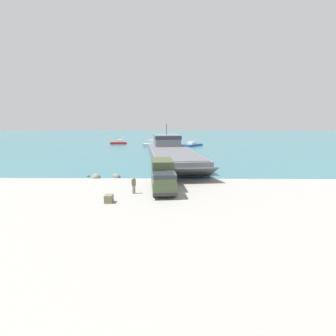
{
  "coord_description": "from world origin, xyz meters",
  "views": [
    {
      "loc": [
        0.85,
        -28.25,
        7.66
      ],
      "look_at": [
        0.31,
        4.22,
        1.79
      ],
      "focal_mm": 28.0,
      "sensor_mm": 36.0,
      "label": 1
    }
  ],
  "objects_px": {
    "moored_boat_b": "(119,143)",
    "moored_boat_c": "(152,145)",
    "moored_boat_a": "(193,145)",
    "cargo_crate": "(109,199)",
    "landing_craft": "(171,151)",
    "military_truck": "(163,176)",
    "soldier_on_ramp": "(134,184)"
  },
  "relations": [
    {
      "from": "moored_boat_b",
      "to": "moored_boat_c",
      "type": "xyz_separation_m",
      "value": [
        11.73,
        -9.34,
        0.2
      ]
    },
    {
      "from": "moored_boat_c",
      "to": "cargo_crate",
      "type": "bearing_deg",
      "value": -0.07
    },
    {
      "from": "military_truck",
      "to": "moored_boat_a",
      "type": "relative_size",
      "value": 1.07
    },
    {
      "from": "military_truck",
      "to": "moored_boat_a",
      "type": "bearing_deg",
      "value": 166.1
    },
    {
      "from": "soldier_on_ramp",
      "to": "moored_boat_c",
      "type": "height_order",
      "value": "moored_boat_c"
    },
    {
      "from": "moored_boat_b",
      "to": "moored_boat_c",
      "type": "height_order",
      "value": "moored_boat_c"
    },
    {
      "from": "moored_boat_b",
      "to": "cargo_crate",
      "type": "distance_m",
      "value": 64.13
    },
    {
      "from": "landing_craft",
      "to": "cargo_crate",
      "type": "bearing_deg",
      "value": -108.47
    },
    {
      "from": "military_truck",
      "to": "moored_boat_c",
      "type": "height_order",
      "value": "military_truck"
    },
    {
      "from": "soldier_on_ramp",
      "to": "cargo_crate",
      "type": "relative_size",
      "value": 2.03
    },
    {
      "from": "landing_craft",
      "to": "moored_boat_b",
      "type": "xyz_separation_m",
      "value": [
        -17.51,
        34.21,
        -1.12
      ]
    },
    {
      "from": "moored_boat_a",
      "to": "moored_boat_c",
      "type": "distance_m",
      "value": 12.58
    },
    {
      "from": "moored_boat_a",
      "to": "cargo_crate",
      "type": "distance_m",
      "value": 57.59
    },
    {
      "from": "military_truck",
      "to": "moored_boat_b",
      "type": "relative_size",
      "value": 1.32
    },
    {
      "from": "soldier_on_ramp",
      "to": "moored_boat_b",
      "type": "bearing_deg",
      "value": -3.07
    },
    {
      "from": "cargo_crate",
      "to": "moored_boat_b",
      "type": "bearing_deg",
      "value": 100.63
    },
    {
      "from": "landing_craft",
      "to": "soldier_on_ramp",
      "type": "distance_m",
      "value": 25.95
    },
    {
      "from": "landing_craft",
      "to": "moored_boat_c",
      "type": "relative_size",
      "value": 6.54
    },
    {
      "from": "military_truck",
      "to": "soldier_on_ramp",
      "type": "relative_size",
      "value": 3.96
    },
    {
      "from": "landing_craft",
      "to": "soldier_on_ramp",
      "type": "relative_size",
      "value": 19.26
    },
    {
      "from": "military_truck",
      "to": "moored_boat_c",
      "type": "relative_size",
      "value": 1.34
    },
    {
      "from": "soldier_on_ramp",
      "to": "landing_craft",
      "type": "bearing_deg",
      "value": -24.33
    },
    {
      "from": "military_truck",
      "to": "moored_boat_c",
      "type": "xyz_separation_m",
      "value": [
        -5.07,
        49.36,
        -0.99
      ]
    },
    {
      "from": "military_truck",
      "to": "cargo_crate",
      "type": "distance_m",
      "value": 6.72
    },
    {
      "from": "landing_craft",
      "to": "moored_boat_c",
      "type": "xyz_separation_m",
      "value": [
        -5.78,
        24.87,
        -0.92
      ]
    },
    {
      "from": "soldier_on_ramp",
      "to": "moored_boat_a",
      "type": "height_order",
      "value": "soldier_on_ramp"
    },
    {
      "from": "moored_boat_a",
      "to": "military_truck",
      "type": "bearing_deg",
      "value": -55.52
    },
    {
      "from": "soldier_on_ramp",
      "to": "moored_boat_b",
      "type": "height_order",
      "value": "soldier_on_ramp"
    },
    {
      "from": "military_truck",
      "to": "cargo_crate",
      "type": "bearing_deg",
      "value": -54.86
    },
    {
      "from": "moored_boat_b",
      "to": "moored_boat_c",
      "type": "bearing_deg",
      "value": -133.37
    },
    {
      "from": "landing_craft",
      "to": "moored_boat_b",
      "type": "bearing_deg",
      "value": 109.78
    },
    {
      "from": "moored_boat_b",
      "to": "cargo_crate",
      "type": "bearing_deg",
      "value": -174.21
    }
  ]
}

